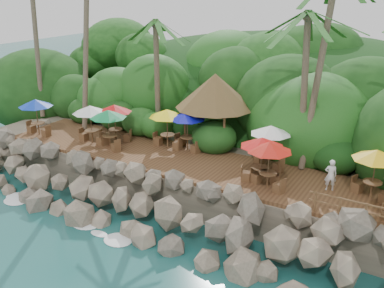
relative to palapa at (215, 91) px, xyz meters
The scene contains 10 objects.
ground 11.25m from the palapa, 87.47° to the right, with size 140.00×140.00×0.00m, color #19514F.
land_base 7.95m from the palapa, 86.17° to the left, with size 32.00×25.20×2.10m, color gray.
jungle_hill 15.03m from the palapa, 88.24° to the left, with size 44.80×28.00×15.40m, color #143811.
seawall 8.94m from the palapa, 86.81° to the right, with size 29.00×4.00×2.30m, color gray, non-canonical shape.
terrace 5.13m from the palapa, 83.32° to the right, with size 26.00×5.00×0.20m, color brown.
jungle_foliage 7.91m from the palapa, 85.46° to the left, with size 44.00×16.00×12.00m, color #143811, non-canonical shape.
foam_line 10.98m from the palapa, 87.39° to the right, with size 25.20×0.80×0.06m.
palapa is the anchor object (origin of this frame).
dining_clusters 3.95m from the palapa, 82.12° to the right, with size 25.84×5.52×2.52m.
waiter 9.46m from the palapa, 21.85° to the right, with size 0.61×0.40×1.67m, color white.
Camera 1 is at (12.31, -14.96, 12.35)m, focal length 41.41 mm.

